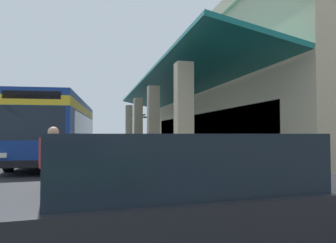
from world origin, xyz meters
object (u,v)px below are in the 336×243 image
(potted_palm, at_px, (142,143))
(parked_sedan_charcoal, at_px, (187,204))
(transit_bus, at_px, (59,127))
(pedestrian, at_px, (53,163))

(potted_palm, bearing_deg, parked_sedan_charcoal, -7.17)
(transit_bus, xyz_separation_m, pedestrian, (10.83, 0.89, -0.96))
(pedestrian, distance_m, potted_palm, 17.70)
(transit_bus, xyz_separation_m, parked_sedan_charcoal, (14.38, 2.58, -1.10))
(parked_sedan_charcoal, height_order, pedestrian, pedestrian)
(pedestrian, bearing_deg, transit_bus, -175.29)
(parked_sedan_charcoal, bearing_deg, transit_bus, -169.82)
(transit_bus, bearing_deg, parked_sedan_charcoal, 10.18)
(pedestrian, height_order, potted_palm, potted_palm)
(transit_bus, height_order, parked_sedan_charcoal, transit_bus)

